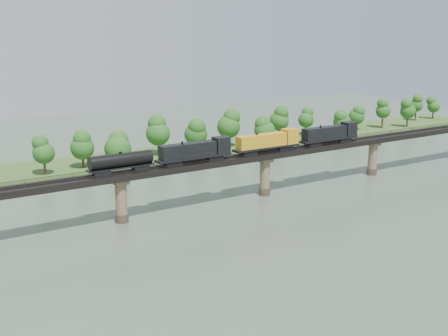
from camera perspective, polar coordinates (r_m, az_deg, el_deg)
ground at (r=126.69m, az=12.29°, el=-5.95°), size 400.00×400.00×0.00m
far_bank at (r=193.51m, az=-5.61°, el=1.38°), size 300.00×24.00×1.60m
bridge at (r=146.79m, az=4.17°, el=-0.71°), size 236.00×30.00×11.50m
bridge_superstructure at (r=145.34m, az=4.21°, el=1.71°), size 220.00×4.90×0.75m
far_treeline at (r=184.46m, az=-7.31°, el=3.27°), size 289.06×17.54×13.60m
freight_train at (r=141.05m, az=2.05°, el=2.32°), size 78.95×3.08×5.43m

